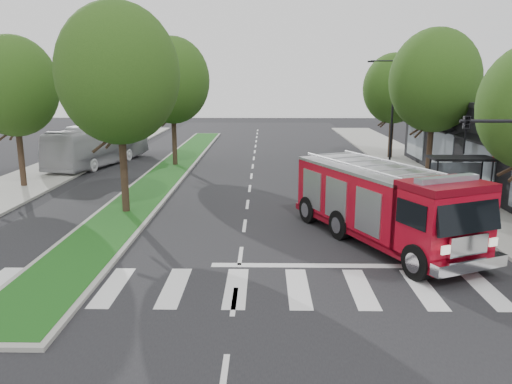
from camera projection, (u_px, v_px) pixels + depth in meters
ground at (240, 256)px, 18.99m from camera, size 140.00×140.00×0.00m
sidewalk_right at (467, 196)px, 28.52m from camera, size 5.00×80.00×0.15m
sidewalk_left at (0, 194)px, 28.97m from camera, size 5.00×80.00×0.15m
median at (171, 170)px, 36.63m from camera, size 3.00×50.00×0.15m
bus_shelter at (459, 167)px, 26.30m from camera, size 3.20×1.60×2.61m
tree_right_mid at (435, 81)px, 31.03m from camera, size 5.60×5.60×9.72m
tree_right_far at (394, 89)px, 40.92m from camera, size 5.00×5.00×8.73m
tree_median_near at (118, 74)px, 23.44m from camera, size 5.80×5.80×10.16m
tree_median_far at (172, 80)px, 37.17m from camera, size 5.60×5.60×9.72m
tree_left_mid at (14, 86)px, 29.57m from camera, size 5.20×5.20×9.16m
streetlight_right_far at (391, 108)px, 37.34m from camera, size 2.11×0.20×8.00m
fire_engine at (382, 204)px, 20.26m from camera, size 6.58×10.08×3.38m
city_bus at (100, 145)px, 39.04m from camera, size 5.20×11.68×3.17m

